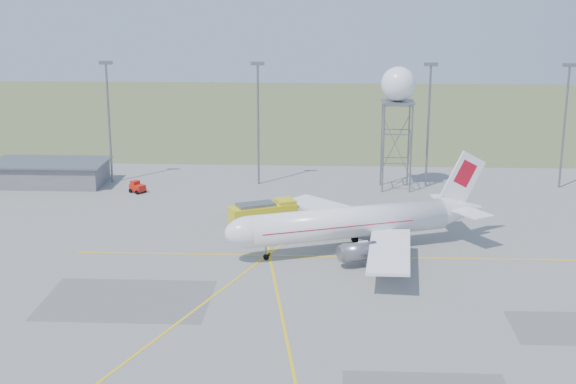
{
  "coord_description": "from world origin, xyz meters",
  "views": [
    {
      "loc": [
        1.32,
        -64.63,
        33.68
      ],
      "look_at": [
        -3.78,
        40.0,
        5.6
      ],
      "focal_mm": 50.0,
      "sensor_mm": 36.0,
      "label": 1
    }
  ],
  "objects_px": {
    "fire_truck": "(265,215)",
    "baggage_tug": "(137,188)",
    "radar_tower": "(397,121)",
    "airliner_main": "(354,223)"
  },
  "relations": [
    {
      "from": "radar_tower",
      "to": "baggage_tug",
      "type": "relative_size",
      "value": 6.82
    },
    {
      "from": "airliner_main",
      "to": "fire_truck",
      "type": "xyz_separation_m",
      "value": [
        -12.03,
        9.18,
        -1.9
      ]
    },
    {
      "from": "airliner_main",
      "to": "radar_tower",
      "type": "bearing_deg",
      "value": -124.45
    },
    {
      "from": "fire_truck",
      "to": "baggage_tug",
      "type": "distance_m",
      "value": 28.26
    },
    {
      "from": "baggage_tug",
      "to": "airliner_main",
      "type": "bearing_deg",
      "value": -1.7
    },
    {
      "from": "radar_tower",
      "to": "fire_truck",
      "type": "distance_m",
      "value": 31.18
    },
    {
      "from": "radar_tower",
      "to": "fire_truck",
      "type": "bearing_deg",
      "value": -131.84
    },
    {
      "from": "fire_truck",
      "to": "baggage_tug",
      "type": "relative_size",
      "value": 3.3
    },
    {
      "from": "radar_tower",
      "to": "baggage_tug",
      "type": "distance_m",
      "value": 43.4
    },
    {
      "from": "fire_truck",
      "to": "baggage_tug",
      "type": "height_order",
      "value": "fire_truck"
    }
  ]
}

